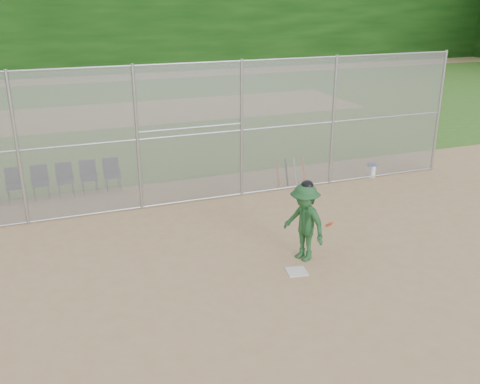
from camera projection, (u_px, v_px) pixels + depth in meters
name	position (u px, v px, depth m)	size (l,w,h in m)	color
ground	(282.00, 279.00, 11.32)	(100.00, 100.00, 0.00)	tan
grass_strip	(131.00, 113.00, 27.09)	(100.00, 100.00, 0.00)	#33621D
dirt_patch_far	(131.00, 113.00, 27.09)	(24.00, 24.00, 0.00)	tan
backstop_fence	(208.00, 131.00, 14.99)	(16.09, 0.09, 4.00)	gray
home_plate	(297.00, 271.00, 11.61)	(0.43, 0.43, 0.02)	silver
batter_at_plate	(304.00, 222.00, 11.88)	(1.08, 1.43, 1.88)	#205028
water_cooler	(371.00, 170.00, 17.64)	(0.34, 0.34, 0.43)	white
spare_bats	(291.00, 172.00, 16.82)	(0.96, 0.36, 0.84)	#D84C14
chair_1	(15.00, 186.00, 15.41)	(0.54, 0.52, 0.96)	#0F1939
chair_2	(40.00, 183.00, 15.64)	(0.54, 0.52, 0.96)	#0F1939
chair_3	(65.00, 180.00, 15.87)	(0.54, 0.52, 0.96)	#0F1939
chair_4	(89.00, 177.00, 16.10)	(0.54, 0.52, 0.96)	#0F1939
chair_5	(112.00, 175.00, 16.33)	(0.54, 0.52, 0.96)	#0F1939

